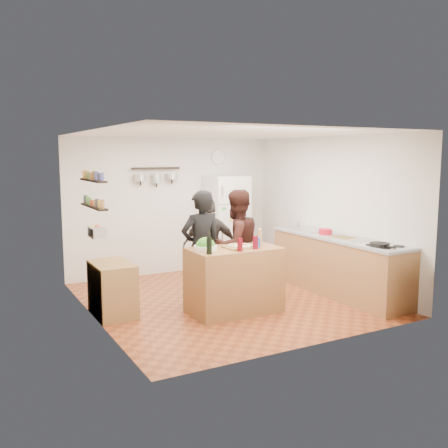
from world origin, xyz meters
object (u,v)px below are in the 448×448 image
prep_island (234,280)px  pepper_mill (260,238)px  person_center (236,246)px  red_bowl (325,232)px  salad_bowl (205,248)px  person_left (201,248)px  wine_bottle (209,246)px  person_back (210,246)px  salt_canister (257,242)px  side_table (113,289)px  fridge (226,223)px  wall_clock (218,157)px  counter_run (338,266)px  skillet (379,245)px

prep_island → pepper_mill: (0.45, 0.05, 0.55)m
person_center → red_bowl: size_ratio=7.93×
salad_bowl → person_left: 0.47m
wine_bottle → person_left: 0.76m
person_back → salad_bowl: bearing=85.2°
salad_bowl → pepper_mill: bearing=0.0°
red_bowl → person_center: bearing=173.0°
prep_island → salt_canister: 0.62m
salad_bowl → side_table: size_ratio=0.39×
person_center → fridge: fridge is taller
person_back → side_table: 1.80m
wall_clock → fridge: bearing=-90.0°
person_left → counter_run: 2.26m
salad_bowl → side_table: (-1.12, 0.62, -0.58)m
skillet → salt_canister: bearing=151.8°
person_center → salt_canister: bearing=81.2°
person_back → skillet: size_ratio=5.59×
person_back → person_left: bearing=77.9°
salt_canister → counter_run: size_ratio=0.05×
salt_canister → skillet: 1.70m
skillet → side_table: size_ratio=0.33×
person_center → side_table: (-1.84, 0.20, -0.48)m
red_bowl → fridge: fridge is taller
wine_bottle → pepper_mill: wine_bottle is taller
pepper_mill → person_left: person_left is taller
counter_run → salad_bowl: bearing=179.2°
prep_island → person_center: person_center is taller
prep_island → fridge: 2.63m
salt_canister → counter_run: salt_canister is taller
person_left → red_bowl: person_left is taller
person_left → red_bowl: bearing=172.4°
person_center → wall_clock: (0.85, 2.17, 1.31)m
person_back → counter_run: person_back is taller
skillet → side_table: 3.75m
person_left → person_center: bearing=176.3°
skillet → fridge: fridge is taller
person_left → side_table: person_left is taller
pepper_mill → counter_run: pepper_mill is taller
side_table → person_center: bearing=-6.1°
salt_canister → wall_clock: bearing=72.9°
prep_island → salt_canister: bearing=-21.8°
salad_bowl → person_center: size_ratio=0.19×
person_left → fridge: 2.32m
red_bowl → fridge: bearing=109.0°
salad_bowl → skillet: (2.22, -0.98, 0.00)m
salad_bowl → counter_run: size_ratio=0.12×
prep_island → skillet: bearing=-27.2°
prep_island → person_back: (0.18, 1.08, 0.29)m
person_left → prep_island: bearing=117.3°
person_back → pepper_mill: bearing=130.1°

